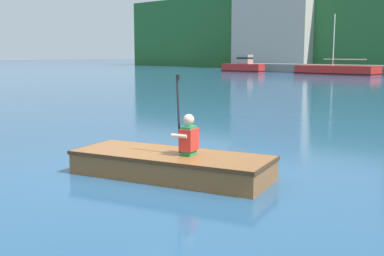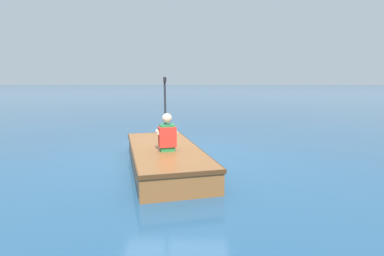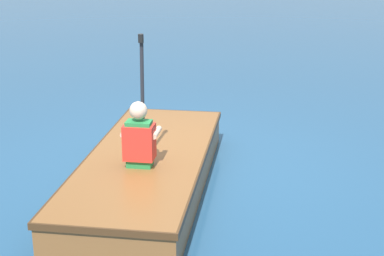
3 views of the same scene
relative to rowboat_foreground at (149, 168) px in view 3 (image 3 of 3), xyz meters
The scene contains 3 objects.
ground_plane 0.67m from the rowboat_foreground, behind, with size 300.00×300.00×0.00m, color navy.
rowboat_foreground is the anchor object (origin of this frame).
person_paddler 0.58m from the rowboat_foreground, 15.12° to the left, with size 0.40×0.41×1.25m.
Camera 3 is at (5.63, 2.56, 2.52)m, focal length 55.00 mm.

